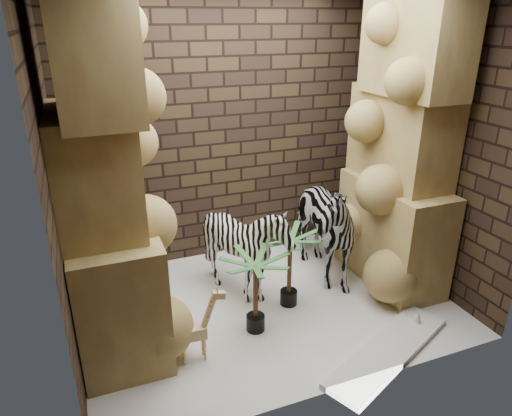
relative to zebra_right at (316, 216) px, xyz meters
name	(u,v)px	position (x,y,z in m)	size (l,w,h in m)	color
floor	(268,304)	(-0.70, -0.35, -0.71)	(3.50, 3.50, 0.00)	white
wall_back	(225,130)	(-0.70, 0.90, 0.79)	(3.50, 3.50, 0.00)	black
wall_front	(346,211)	(-0.70, -1.60, 0.79)	(3.50, 3.50, 0.00)	black
wall_left	(54,184)	(-2.45, -0.35, 0.79)	(3.00, 3.00, 0.00)	black
wall_right	(430,141)	(1.05, -0.35, 0.79)	(3.00, 3.00, 0.00)	black
rock_pillar_left	(103,179)	(-2.10, -0.35, 0.79)	(0.68, 1.30, 3.00)	tan
rock_pillar_right	(403,144)	(0.72, -0.35, 0.79)	(0.58, 1.25, 3.00)	tan
zebra_right	(316,216)	(0.00, 0.00, 0.00)	(0.64, 1.20, 1.41)	white
zebra_left	(246,253)	(-0.85, -0.12, -0.22)	(0.87, 1.07, 0.97)	white
giraffe_toy	(192,326)	(-1.58, -0.86, -0.37)	(0.34, 0.11, 0.67)	#E5BF87
palm_front	(289,269)	(-0.50, -0.42, -0.31)	(0.36, 0.36, 0.80)	#2E6724
palm_back	(256,294)	(-0.96, -0.68, -0.33)	(0.36, 0.36, 0.76)	#2E6724
surfboard	(388,351)	(-0.03, -1.40, -0.68)	(1.47, 0.36, 0.05)	white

